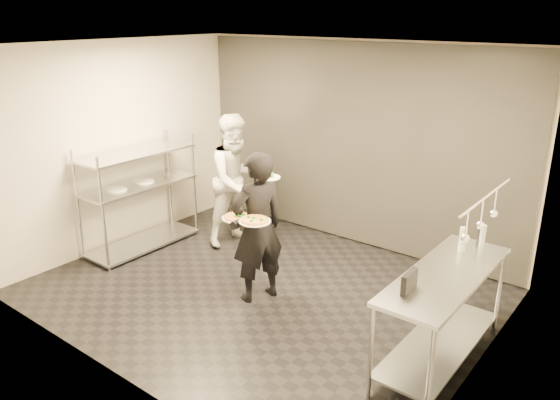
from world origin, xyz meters
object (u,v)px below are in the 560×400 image
Objects in this scene: pizza_plate_far at (255,220)px; pos_monitor at (409,282)px; waiter at (257,228)px; bottle_clear at (482,235)px; bottle_green at (463,239)px; salad_plate at (268,176)px; pass_rack at (139,194)px; pizza_plate_near at (237,217)px; prep_counter at (443,302)px; bottle_dark at (480,236)px; chef at (237,180)px.

pos_monitor is at bearing -5.25° from pizza_plate_far.
waiter reaches higher than bottle_clear.
pizza_plate_far is 1.37× the size of bottle_green.
salad_plate is 1.10× the size of bottle_green.
pass_rack is 0.92× the size of waiter.
pos_monitor is at bearing -96.92° from bottle_clear.
waiter reaches higher than pizza_plate_near.
waiter is 7.04× the size of pos_monitor.
waiter reaches higher than prep_counter.
pizza_plate_far reaches higher than pizza_plate_near.
bottle_green is (0.05, 1.06, 0.03)m from pos_monitor.
bottle_dark is (2.26, 1.11, -0.00)m from pizza_plate_near.
prep_counter is at bearing -91.32° from bottle_dark.
salad_plate reaches higher than bottle_dark.
bottle_green is 1.14× the size of bottle_clear.
pass_rack reaches higher than prep_counter.
waiter is at bearing -176.69° from prep_counter.
pass_rack is 4.74× the size of pizza_plate_far.
salad_plate is 2.24m from pos_monitor.
chef is 5.65× the size of pizza_plate_near.
bottle_clear is (3.42, -0.14, 0.11)m from chef.
bottle_dark reaches higher than prep_counter.
salad_plate is (-0.26, 0.55, 0.31)m from pizza_plate_far.
prep_counter is 7.31× the size of pos_monitor.
waiter is 9.01× the size of bottle_dark.
waiter reaches higher than bottle_dark.
bottle_green is (4.26, 0.55, 0.27)m from pass_rack.
salad_plate is 1.10× the size of pos_monitor.
pass_rack is at bearing 171.49° from pizza_plate_near.
waiter is (-2.11, -0.12, 0.24)m from prep_counter.
chef is 7.45× the size of bottle_green.
pos_monitor is (3.26, -1.46, 0.09)m from chef.
prep_counter is 2.30m from pizza_plate_near.
chef is (-1.27, 1.06, 0.05)m from waiter.
salad_plate is 1.41× the size of bottle_dark.
pizza_plate_near is 0.96× the size of pizza_plate_far.
bottle_green is (2.15, 0.34, -0.33)m from salad_plate.
chef is 8.53× the size of bottle_clear.
bottle_clear is at bearing 30.04° from pizza_plate_far.
waiter is 1.65m from chef.
bottle_green is (2.18, 0.86, 0.02)m from pizza_plate_near.
pass_rack is 0.89× the size of prep_counter.
pos_monitor is 1.07m from bottle_green.
bottle_dark reaches higher than pizza_plate_far.
pizza_plate_far is 2.28m from bottle_dark.
waiter reaches higher than pos_monitor.
pizza_plate_far reaches higher than prep_counter.
pizza_plate_near is at bearing 171.90° from pos_monitor.
pos_monitor is 1.00× the size of bottle_green.
pass_rack is 4.45m from bottle_clear.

